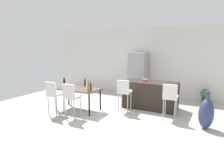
{
  "coord_description": "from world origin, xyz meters",
  "views": [
    {
      "loc": [
        2.28,
        -5.42,
        2.11
      ],
      "look_at": [
        -0.8,
        0.4,
        0.85
      ],
      "focal_mm": 31.98,
      "sensor_mm": 36.0,
      "label": 1
    }
  ],
  "objects_px": {
    "dining_table": "(78,90)",
    "fruit_bowl": "(145,80)",
    "wine_bottle_near": "(64,82)",
    "wine_bottle_inner": "(85,83)",
    "wine_glass_far": "(86,87)",
    "kitchen_island": "(150,95)",
    "dining_chair_near": "(54,93)",
    "potted_plant": "(205,95)",
    "wine_bottle_middle": "(89,88)",
    "dining_chair_far": "(71,96)",
    "refrigerator": "(138,74)",
    "bar_chair_middle": "(170,96)",
    "bar_chair_left": "(124,91)",
    "floor_vase": "(206,114)",
    "wine_bottle_right": "(91,87)",
    "wine_glass_left": "(87,85)"
  },
  "relations": [
    {
      "from": "wine_bottle_near",
      "to": "bar_chair_middle",
      "type": "bearing_deg",
      "value": 6.91
    },
    {
      "from": "potted_plant",
      "to": "wine_bottle_near",
      "type": "bearing_deg",
      "value": -147.85
    },
    {
      "from": "bar_chair_left",
      "to": "dining_table",
      "type": "bearing_deg",
      "value": -158.94
    },
    {
      "from": "dining_chair_near",
      "to": "floor_vase",
      "type": "height_order",
      "value": "dining_chair_near"
    },
    {
      "from": "wine_glass_far",
      "to": "kitchen_island",
      "type": "bearing_deg",
      "value": 45.13
    },
    {
      "from": "dining_chair_far",
      "to": "wine_bottle_inner",
      "type": "height_order",
      "value": "wine_bottle_inner"
    },
    {
      "from": "dining_chair_near",
      "to": "fruit_bowl",
      "type": "xyz_separation_m",
      "value": [
        2.17,
        2.12,
        0.26
      ]
    },
    {
      "from": "dining_table",
      "to": "wine_bottle_inner",
      "type": "bearing_deg",
      "value": 74.85
    },
    {
      "from": "wine_bottle_inner",
      "to": "refrigerator",
      "type": "xyz_separation_m",
      "value": [
        0.96,
        2.57,
        0.05
      ]
    },
    {
      "from": "dining_table",
      "to": "wine_bottle_inner",
      "type": "relative_size",
      "value": 4.56
    },
    {
      "from": "wine_glass_far",
      "to": "fruit_bowl",
      "type": "distance_m",
      "value": 2.1
    },
    {
      "from": "wine_bottle_inner",
      "to": "kitchen_island",
      "type": "bearing_deg",
      "value": 27.92
    },
    {
      "from": "wine_bottle_right",
      "to": "wine_glass_left",
      "type": "height_order",
      "value": "wine_bottle_right"
    },
    {
      "from": "wine_bottle_inner",
      "to": "wine_glass_far",
      "type": "xyz_separation_m",
      "value": [
        0.4,
        -0.53,
        -0.01
      ]
    },
    {
      "from": "fruit_bowl",
      "to": "wine_bottle_inner",
      "type": "bearing_deg",
      "value": -148.58
    },
    {
      "from": "potted_plant",
      "to": "wine_bottle_right",
      "type": "bearing_deg",
      "value": -136.81
    },
    {
      "from": "refrigerator",
      "to": "potted_plant",
      "type": "distance_m",
      "value": 2.73
    },
    {
      "from": "bar_chair_left",
      "to": "dining_chair_near",
      "type": "distance_m",
      "value": 2.19
    },
    {
      "from": "dining_chair_far",
      "to": "wine_glass_far",
      "type": "distance_m",
      "value": 0.56
    },
    {
      "from": "kitchen_island",
      "to": "dining_chair_near",
      "type": "bearing_deg",
      "value": -138.75
    },
    {
      "from": "dining_chair_near",
      "to": "wine_bottle_near",
      "type": "relative_size",
      "value": 3.33
    },
    {
      "from": "fruit_bowl",
      "to": "floor_vase",
      "type": "height_order",
      "value": "floor_vase"
    },
    {
      "from": "dining_chair_far",
      "to": "wine_bottle_inner",
      "type": "distance_m",
      "value": 1.09
    },
    {
      "from": "kitchen_island",
      "to": "bar_chair_middle",
      "type": "xyz_separation_m",
      "value": [
        0.83,
        -0.8,
        0.24
      ]
    },
    {
      "from": "bar_chair_left",
      "to": "dining_chair_near",
      "type": "xyz_separation_m",
      "value": [
        -1.76,
        -1.3,
        0.0
      ]
    },
    {
      "from": "bar_chair_middle",
      "to": "wine_glass_left",
      "type": "height_order",
      "value": "bar_chair_middle"
    },
    {
      "from": "bar_chair_left",
      "to": "wine_glass_left",
      "type": "bearing_deg",
      "value": -160.47
    },
    {
      "from": "bar_chair_middle",
      "to": "dining_chair_near",
      "type": "distance_m",
      "value": 3.47
    },
    {
      "from": "dining_chair_far",
      "to": "wine_bottle_middle",
      "type": "xyz_separation_m",
      "value": [
        0.29,
        0.49,
        0.17
      ]
    },
    {
      "from": "wine_glass_far",
      "to": "wine_bottle_near",
      "type": "bearing_deg",
      "value": 163.14
    },
    {
      "from": "wine_glass_far",
      "to": "wine_glass_left",
      "type": "bearing_deg",
      "value": 119.86
    },
    {
      "from": "kitchen_island",
      "to": "refrigerator",
      "type": "xyz_separation_m",
      "value": [
        -1.02,
        1.52,
        0.46
      ]
    },
    {
      "from": "dining_chair_far",
      "to": "potted_plant",
      "type": "bearing_deg",
      "value": 47.0
    },
    {
      "from": "dining_chair_near",
      "to": "wine_bottle_middle",
      "type": "xyz_separation_m",
      "value": [
        0.96,
        0.49,
        0.17
      ]
    },
    {
      "from": "wine_bottle_near",
      "to": "dining_chair_near",
      "type": "bearing_deg",
      "value": -68.84
    },
    {
      "from": "wine_bottle_right",
      "to": "wine_glass_far",
      "type": "relative_size",
      "value": 1.61
    },
    {
      "from": "dining_chair_far",
      "to": "wine_bottle_right",
      "type": "height_order",
      "value": "dining_chair_far"
    },
    {
      "from": "fruit_bowl",
      "to": "wine_bottle_near",
      "type": "bearing_deg",
      "value": -153.36
    },
    {
      "from": "fruit_bowl",
      "to": "potted_plant",
      "type": "distance_m",
      "value": 2.47
    },
    {
      "from": "bar_chair_middle",
      "to": "wine_bottle_inner",
      "type": "height_order",
      "value": "wine_bottle_inner"
    },
    {
      "from": "dining_table",
      "to": "fruit_bowl",
      "type": "xyz_separation_m",
      "value": [
        1.84,
        1.38,
        0.28
      ]
    },
    {
      "from": "kitchen_island",
      "to": "wine_glass_far",
      "type": "xyz_separation_m",
      "value": [
        -1.57,
        -1.58,
        0.4
      ]
    },
    {
      "from": "dining_chair_near",
      "to": "dining_table",
      "type": "bearing_deg",
      "value": 65.97
    },
    {
      "from": "wine_bottle_middle",
      "to": "wine_glass_far",
      "type": "relative_size",
      "value": 2.0
    },
    {
      "from": "dining_chair_far",
      "to": "floor_vase",
      "type": "xyz_separation_m",
      "value": [
        3.53,
        1.04,
        -0.29
      ]
    },
    {
      "from": "dining_chair_far",
      "to": "wine_bottle_middle",
      "type": "distance_m",
      "value": 0.6
    },
    {
      "from": "bar_chair_middle",
      "to": "refrigerator",
      "type": "xyz_separation_m",
      "value": [
        -1.85,
        2.32,
        0.22
      ]
    },
    {
      "from": "wine_bottle_middle",
      "to": "wine_glass_far",
      "type": "distance_m",
      "value": 0.14
    },
    {
      "from": "bar_chair_left",
      "to": "wine_bottle_middle",
      "type": "distance_m",
      "value": 1.15
    },
    {
      "from": "wine_bottle_near",
      "to": "potted_plant",
      "type": "distance_m",
      "value": 5.19
    }
  ]
}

